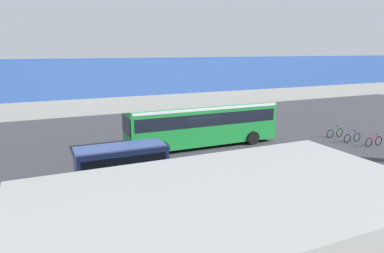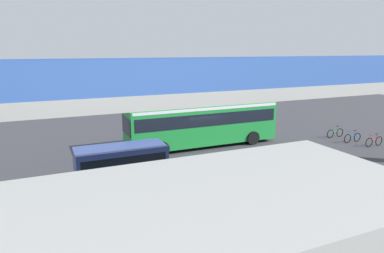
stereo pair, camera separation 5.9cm
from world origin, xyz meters
name	(u,v)px [view 1 (the left image)]	position (x,y,z in m)	size (l,w,h in m)	color
ground	(199,147)	(0.00, 0.00, 0.00)	(80.00, 80.00, 0.00)	#38383D
city_bus	(202,121)	(-0.39, -0.23, 1.88)	(11.54, 2.85, 3.15)	#1E8C38
parked_van	(121,162)	(6.84, 4.64, 1.18)	(4.80, 2.17, 2.05)	#33478C
bicycle_green	(335,133)	(-11.52, 2.02, 0.37)	(1.77, 0.44, 0.96)	black
bicycle_blue	(352,138)	(-11.57, 3.71, 0.37)	(1.77, 0.44, 0.96)	black
bicycle_red	(374,141)	(-12.12, 5.20, 0.37)	(1.77, 0.44, 0.96)	black
pedestrian	(170,130)	(1.35, -2.46, 0.89)	(0.38, 0.38, 1.79)	#2D2D38
lane_dash_leftmost	(251,133)	(-6.00, -2.02, 0.00)	(2.00, 0.20, 0.01)	silver
lane_dash_left	(210,138)	(-2.00, -2.02, 0.00)	(2.00, 0.20, 0.01)	silver
lane_dash_centre	(165,143)	(2.00, -2.02, 0.00)	(2.00, 0.20, 0.01)	silver
lane_dash_right	(113,149)	(6.00, -2.02, 0.00)	(2.00, 0.20, 0.01)	silver
pedestrian_overpass	(304,97)	(0.00, 10.75, 5.09)	(29.00, 2.60, 6.83)	#9E9E99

